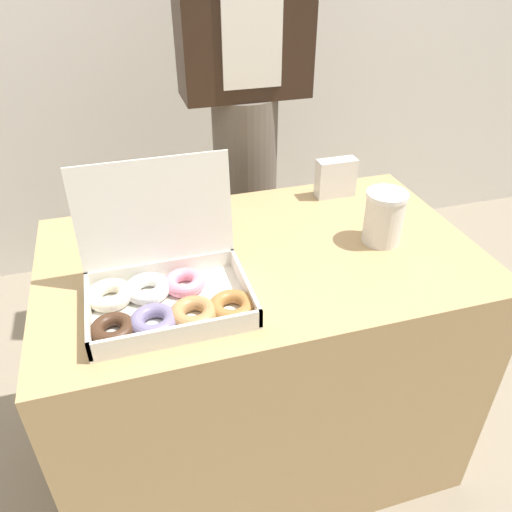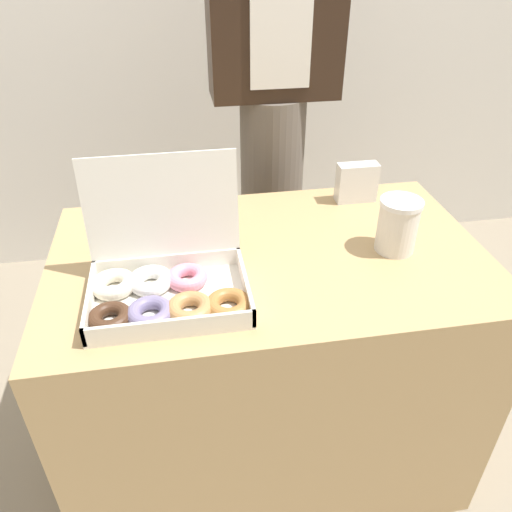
{
  "view_description": "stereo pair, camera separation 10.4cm",
  "coord_description": "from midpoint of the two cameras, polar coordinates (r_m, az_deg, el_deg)",
  "views": [
    {
      "loc": [
        -0.31,
        -0.99,
        1.43
      ],
      "look_at": [
        -0.06,
        -0.16,
        0.85
      ],
      "focal_mm": 35.0,
      "sensor_mm": 36.0,
      "label": 1
    },
    {
      "loc": [
        -0.2,
        -1.01,
        1.43
      ],
      "look_at": [
        -0.06,
        -0.16,
        0.85
      ],
      "focal_mm": 35.0,
      "sensor_mm": 36.0,
      "label": 2
    }
  ],
  "objects": [
    {
      "name": "ground_plane",
      "position": [
        1.76,
        -1.37,
        -20.32
      ],
      "size": [
        14.0,
        14.0,
        0.0
      ],
      "primitive_type": "plane",
      "color": "gray"
    },
    {
      "name": "donut_box",
      "position": [
        1.08,
        -13.3,
        -3.93
      ],
      "size": [
        0.37,
        0.27,
        0.28
      ],
      "color": "white",
      "rests_on": "table"
    },
    {
      "name": "coffee_cup",
      "position": [
        1.28,
        12.19,
        4.3
      ],
      "size": [
        0.1,
        0.1,
        0.14
      ],
      "color": "silver",
      "rests_on": "table"
    },
    {
      "name": "person_customer",
      "position": [
        1.71,
        -3.16,
        18.19
      ],
      "size": [
        0.41,
        0.22,
        1.77
      ],
      "color": "#665B51",
      "rests_on": "ground_plane"
    },
    {
      "name": "table",
      "position": [
        1.48,
        -1.57,
        -11.83
      ],
      "size": [
        1.08,
        0.66,
        0.74
      ],
      "color": "tan",
      "rests_on": "ground_plane"
    },
    {
      "name": "napkin_holder",
      "position": [
        1.49,
        7.13,
        8.8
      ],
      "size": [
        0.12,
        0.05,
        0.11
      ],
      "color": "silver",
      "rests_on": "table"
    }
  ]
}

